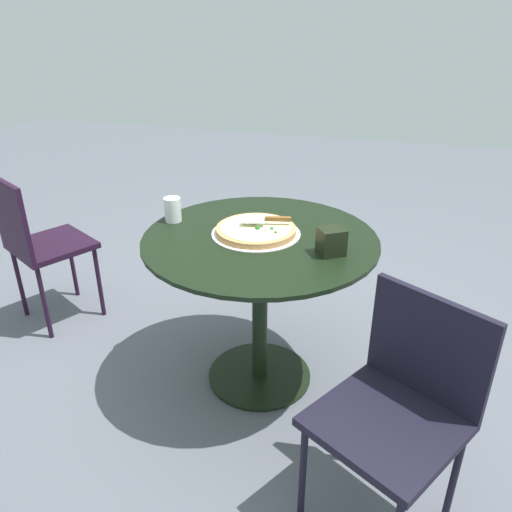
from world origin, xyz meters
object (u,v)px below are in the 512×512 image
Objects in this scene: patio_table at (260,274)px; napkin_dispenser at (331,241)px; pizza_on_tray at (256,230)px; patio_chair_near at (401,401)px; pizza_server at (266,219)px; patio_chair_far at (37,239)px; drinking_cup at (173,210)px.

napkin_dispenser reaches higher than patio_table.
pizza_on_tray is (-0.03, 0.03, 0.19)m from patio_table.
patio_chair_near is (0.31, -0.48, -0.30)m from napkin_dispenser.
patio_table is at bearing -97.19° from pizza_server.
patio_chair_far is (-1.26, 0.15, -0.06)m from patio_table.
pizza_on_tray is at bearing -5.81° from patio_chair_far.
drinking_cup reaches higher than pizza_on_tray.
pizza_server is 0.25× the size of patio_chair_far.
patio_chair_near is at bearing -90.21° from napkin_dispenser.
patio_table is at bearing 137.91° from patio_chair_near.
drinking_cup is at bearing -179.55° from pizza_server.
patio_chair_near reaches higher than pizza_server.
pizza_on_tray is 0.06m from pizza_server.
drinking_cup reaches higher than patio_chair_near.
pizza_on_tray reaches higher than patio_table.
patio_table is 1.17× the size of patio_chair_far.
patio_table is 0.39m from napkin_dispenser.
pizza_on_tray is 3.56× the size of napkin_dispenser.
patio_chair_far reaches higher than pizza_server.
pizza_server is at bearing -3.91° from patio_chair_far.
patio_chair_far is at bearing 173.10° from patio_table.
napkin_dispenser is (0.30, -0.14, -0.00)m from pizza_server.
patio_chair_near is at bearing -20.68° from patio_chair_far.
pizza_on_tray is 1.75× the size of pizza_server.
pizza_server is at bearing 49.29° from pizza_on_tray.
patio_chair_near is at bearing -45.68° from pizza_server.
drinking_cup is at bearing 171.57° from patio_table.
patio_table is 0.20m from pizza_on_tray.
pizza_on_tray is at bearing 133.40° from patio_table.
pizza_server is at bearing 121.34° from napkin_dispenser.
pizza_server is 1.30m from patio_chair_far.
pizza_server is at bearing 82.81° from patio_table.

